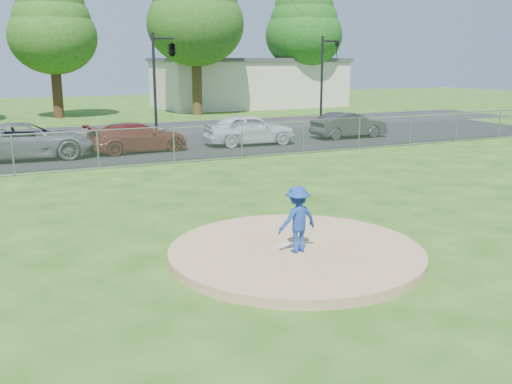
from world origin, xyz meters
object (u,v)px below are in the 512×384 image
Objects in this scene: tree_right at (195,11)px; parked_car_pearl at (250,129)px; tree_center at (52,26)px; parked_car_charcoal at (349,125)px; traffic_signal_center at (170,51)px; pitcher at (297,219)px; parked_car_darkred at (138,137)px; commercial_building at (248,82)px; parked_car_gray at (27,141)px; traffic_signal_right at (325,72)px; tree_far_right at (304,26)px.

parked_car_pearl is at bearing -100.49° from tree_right.
parked_car_pearl is at bearing -69.41° from tree_center.
tree_center is 10.27m from tree_right.
parked_car_pearl is at bearing 91.48° from parked_car_charcoal.
parked_car_charcoal is at bearing -38.30° from traffic_signal_center.
pitcher is (0.92, -34.20, -5.58)m from tree_center.
pitcher is at bearing -105.75° from tree_right.
tree_right is 2.54× the size of parked_car_darkred.
commercial_building is 30.21m from parked_car_gray.
traffic_signal_right reaches higher than parked_car_gray.
parked_car_gray is 10.24m from parked_car_pearl.
traffic_signal_center is at bearing -126.94° from commercial_building.
tree_far_right reaches higher than traffic_signal_right.
tree_right reaches higher than parked_car_charcoal.
traffic_signal_center is (-12.03, -16.00, 2.45)m from commercial_building.
parked_car_pearl is (-10.05, -22.50, -1.38)m from commercial_building.
parked_car_darkred is 11.53m from parked_car_charcoal.
pitcher is at bearing -100.35° from traffic_signal_center.
commercial_building is at bearing 53.06° from traffic_signal_center.
parked_car_gray reaches higher than parked_car_charcoal.
parked_car_charcoal is (11.53, 0.11, 0.02)m from parked_car_darkred.
pitcher is at bearing 162.91° from parked_car_pearl.
tree_far_right is at bearing -127.35° from pitcher.
traffic_signal_right is 7.21m from parked_car_charcoal.
tree_right is at bearing -11.31° from tree_center.
parked_car_charcoal is at bearing -79.81° from tree_right.
tree_right is (-7.00, -6.00, 5.49)m from commercial_building.
tree_right is at bearing 9.66° from parked_car_charcoal.
parked_car_charcoal is (12.01, 15.92, -0.20)m from pitcher.
tree_center is 34.67m from pitcher.
parked_car_pearl is at bearing -88.11° from parked_car_gray.
tree_right is 8.39× the size of pitcher.
tree_right reaches higher than parked_car_gray.
tree_far_right reaches higher than traffic_signal_center.
parked_car_gray is at bearing -100.18° from tree_center.
tree_center is 0.85× the size of tree_right.
tree_center is 2.38× the size of parked_car_charcoal.
commercial_building is at bearing -39.46° from parked_car_gray.
parked_car_pearl is at bearing -95.61° from parked_car_darkred.
traffic_signal_center reaches higher than parked_car_pearl.
traffic_signal_right reaches higher than commercial_building.
traffic_signal_center is at bearing 20.85° from parked_car_pearl.
traffic_signal_right is (5.24, -10.00, -4.29)m from tree_right.
parked_car_gray is at bearing 93.01° from parked_car_pearl.
parked_car_charcoal is (5.98, 0.21, -0.08)m from parked_car_pearl.
parked_car_pearl is at bearing -73.07° from traffic_signal_center.
parked_car_pearl is (10.24, -0.16, -0.00)m from parked_car_gray.
tree_far_right is 2.39× the size of parked_car_pearl.
commercial_building is 17.99m from tree_center.
traffic_signal_right is at bearing -130.46° from pitcher.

